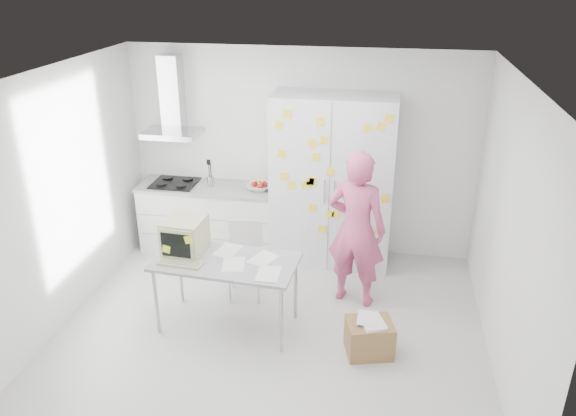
% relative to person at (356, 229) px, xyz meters
% --- Properties ---
extents(floor, '(4.50, 4.00, 0.02)m').
position_rel_person_xyz_m(floor, '(-0.82, -0.75, -0.92)').
color(floor, silver).
rests_on(floor, ground).
extents(walls, '(4.52, 4.01, 2.70)m').
position_rel_person_xyz_m(walls, '(-0.82, -0.03, 0.44)').
color(walls, white).
rests_on(walls, ground).
extents(ceiling, '(4.50, 4.00, 0.02)m').
position_rel_person_xyz_m(ceiling, '(-0.82, -0.75, 1.79)').
color(ceiling, white).
rests_on(ceiling, walls).
extents(counter_run, '(1.84, 0.63, 1.28)m').
position_rel_person_xyz_m(counter_run, '(-2.02, 0.95, -0.44)').
color(counter_run, white).
rests_on(counter_run, ground).
extents(range_hood, '(0.70, 0.48, 1.01)m').
position_rel_person_xyz_m(range_hood, '(-2.47, 1.09, 1.05)').
color(range_hood, silver).
rests_on(range_hood, walls).
extents(tall_cabinet, '(1.50, 0.68, 2.20)m').
position_rel_person_xyz_m(tall_cabinet, '(-0.37, 0.92, 0.19)').
color(tall_cabinet, silver).
rests_on(tall_cabinet, ground).
extents(person, '(0.75, 0.58, 1.82)m').
position_rel_person_xyz_m(person, '(0.00, 0.00, 0.00)').
color(person, '#CB4F7D').
rests_on(person, ground).
extents(desk, '(1.52, 0.84, 1.18)m').
position_rel_person_xyz_m(desk, '(-1.59, -0.68, -0.02)').
color(desk, '#94979E').
rests_on(desk, ground).
extents(chair, '(0.46, 0.46, 0.90)m').
position_rel_person_xyz_m(chair, '(-1.27, -0.07, -0.40)').
color(chair, silver).
rests_on(chair, ground).
extents(cardboard_box, '(0.53, 0.46, 0.39)m').
position_rel_person_xyz_m(cardboard_box, '(0.23, -0.95, -0.72)').
color(cardboard_box, olive).
rests_on(cardboard_box, ground).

